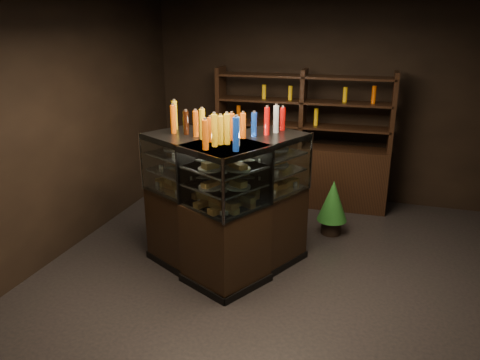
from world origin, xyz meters
name	(u,v)px	position (x,y,z in m)	size (l,w,h in m)	color
ground	(274,268)	(0.00, 0.00, 0.00)	(5.00, 5.00, 0.00)	black
room_shell	(279,96)	(0.00, 0.00, 1.94)	(5.02, 5.02, 3.01)	black
display_case	(226,228)	(-0.51, -0.16, 0.50)	(1.81, 1.55, 1.51)	black
food_display	(225,173)	(-0.51, -0.17, 1.14)	(1.39, 1.22, 0.46)	#D5914C
bottles_top	(225,125)	(-0.51, -0.16, 1.64)	(1.23, 1.08, 0.30)	black
potted_conifer	(333,200)	(0.49, 1.11, 0.47)	(0.38, 0.38, 0.82)	black
back_shelving	(300,165)	(-0.11, 2.05, 0.60)	(2.53, 0.52, 2.00)	black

